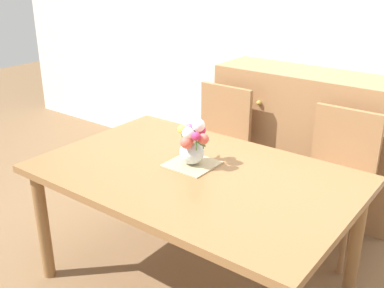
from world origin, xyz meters
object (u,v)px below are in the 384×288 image
(chair_left, at_px, (217,139))
(flower_vase, at_px, (192,142))
(dining_table, at_px, (194,185))
(chair_right, at_px, (336,171))
(dresser, at_px, (308,139))

(chair_left, xyz_separation_m, flower_vase, (0.40, -0.82, 0.34))
(dining_table, xyz_separation_m, chair_right, (0.45, 0.87, -0.12))
(dresser, xyz_separation_m, flower_vase, (-0.11, -1.28, 0.35))
(dresser, bearing_deg, chair_left, -137.84)
(chair_right, xyz_separation_m, dresser, (-0.39, 0.46, -0.02))
(chair_left, distance_m, flower_vase, 0.97)
(chair_left, bearing_deg, chair_right, -180.00)
(flower_vase, bearing_deg, chair_left, 115.86)
(chair_left, bearing_deg, dining_table, 117.26)
(dining_table, xyz_separation_m, chair_left, (-0.45, 0.87, -0.12))
(dining_table, distance_m, dresser, 1.34)
(chair_right, height_order, dresser, dresser)
(dining_table, relative_size, dresser, 1.17)
(dining_table, bearing_deg, chair_left, 117.26)
(chair_right, bearing_deg, dresser, -49.63)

